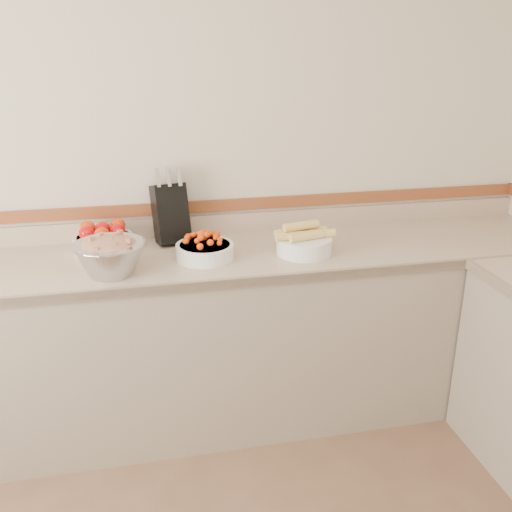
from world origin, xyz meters
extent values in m
plane|color=beige|center=(0.00, 2.00, 1.30)|extent=(4.00, 0.00, 4.00)
cube|color=tan|center=(0.00, 1.68, 0.88)|extent=(4.00, 0.65, 0.04)
cube|color=gray|center=(0.00, 1.68, 0.43)|extent=(4.00, 0.63, 0.86)
cube|color=gray|center=(0.00, 1.36, 0.88)|extent=(4.00, 0.02, 0.04)
cube|color=tan|center=(0.00, 1.99, 0.95)|extent=(4.00, 0.02, 0.10)
cube|color=brown|center=(0.00, 1.99, 1.05)|extent=(4.00, 0.02, 0.06)
cube|color=black|center=(0.03, 1.90, 1.05)|extent=(0.20, 0.22, 0.32)
cylinder|color=silver|center=(-0.02, 1.87, 1.23)|extent=(0.03, 0.04, 0.08)
cylinder|color=silver|center=(0.03, 1.87, 1.23)|extent=(0.03, 0.04, 0.08)
cylinder|color=silver|center=(0.08, 1.87, 1.23)|extent=(0.03, 0.04, 0.08)
cylinder|color=silver|center=(-0.02, 1.90, 1.23)|extent=(0.03, 0.04, 0.08)
cylinder|color=silver|center=(0.03, 1.90, 1.23)|extent=(0.03, 0.04, 0.08)
cylinder|color=silver|center=(0.08, 1.90, 1.23)|extent=(0.03, 0.04, 0.08)
cylinder|color=silver|center=(-0.02, 1.93, 1.23)|extent=(0.03, 0.04, 0.08)
cylinder|color=silver|center=(0.03, 1.93, 1.23)|extent=(0.03, 0.04, 0.08)
cylinder|color=silver|center=(0.08, 1.93, 1.23)|extent=(0.03, 0.04, 0.08)
cylinder|color=white|center=(-0.30, 1.83, 0.94)|extent=(0.28, 0.28, 0.08)
torus|color=white|center=(-0.30, 1.83, 0.97)|extent=(0.29, 0.29, 0.01)
cylinder|color=white|center=(-0.30, 1.83, 0.97)|extent=(0.25, 0.25, 0.01)
ellipsoid|color=red|center=(-0.37, 1.79, 1.01)|extent=(0.07, 0.07, 0.06)
ellipsoid|color=red|center=(-0.30, 1.76, 1.01)|extent=(0.07, 0.07, 0.06)
ellipsoid|color=red|center=(-0.23, 1.80, 1.01)|extent=(0.07, 0.07, 0.06)
ellipsoid|color=red|center=(-0.37, 1.88, 1.01)|extent=(0.07, 0.07, 0.06)
ellipsoid|color=red|center=(-0.30, 1.84, 1.01)|extent=(0.07, 0.07, 0.06)
ellipsoid|color=red|center=(-0.23, 1.89, 1.01)|extent=(0.07, 0.07, 0.06)
cylinder|color=white|center=(0.17, 1.63, 0.93)|extent=(0.27, 0.27, 0.07)
torus|color=white|center=(0.17, 1.63, 0.96)|extent=(0.27, 0.27, 0.01)
cylinder|color=white|center=(0.17, 1.63, 0.96)|extent=(0.23, 0.23, 0.01)
sphere|color=#EE4008|center=(0.22, 1.68, 1.00)|extent=(0.03, 0.03, 0.03)
sphere|color=#EE4008|center=(0.19, 1.62, 1.02)|extent=(0.03, 0.03, 0.03)
sphere|color=#EE4008|center=(0.17, 1.63, 1.02)|extent=(0.03, 0.03, 0.03)
sphere|color=#EE4008|center=(0.15, 1.65, 1.01)|extent=(0.03, 0.03, 0.03)
sphere|color=#EE4008|center=(0.23, 1.66, 1.00)|extent=(0.03, 0.03, 0.03)
sphere|color=#EE4008|center=(0.13, 1.60, 1.01)|extent=(0.03, 0.03, 0.03)
sphere|color=#EE4008|center=(0.22, 1.64, 1.00)|extent=(0.03, 0.03, 0.03)
sphere|color=#EE4008|center=(0.17, 1.63, 1.03)|extent=(0.03, 0.03, 0.03)
sphere|color=#EE4008|center=(0.23, 1.59, 1.00)|extent=(0.03, 0.03, 0.03)
sphere|color=#EE4008|center=(0.23, 1.64, 1.00)|extent=(0.03, 0.03, 0.03)
sphere|color=#EE4008|center=(0.17, 1.63, 1.02)|extent=(0.03, 0.03, 0.03)
sphere|color=#EE4008|center=(0.18, 1.62, 1.02)|extent=(0.03, 0.03, 0.03)
sphere|color=#EE4008|center=(0.10, 1.68, 1.00)|extent=(0.03, 0.03, 0.03)
sphere|color=#EE4008|center=(0.16, 1.58, 1.00)|extent=(0.03, 0.03, 0.03)
sphere|color=#EE4008|center=(0.15, 1.65, 1.01)|extent=(0.03, 0.03, 0.03)
sphere|color=#EE4008|center=(0.17, 1.62, 1.02)|extent=(0.03, 0.03, 0.03)
sphere|color=#EE4008|center=(0.16, 1.61, 1.01)|extent=(0.03, 0.03, 0.03)
sphere|color=#EE4008|center=(0.16, 1.61, 1.02)|extent=(0.03, 0.03, 0.03)
sphere|color=#EE4008|center=(0.21, 1.62, 1.01)|extent=(0.03, 0.03, 0.03)
sphere|color=#EE4008|center=(0.15, 1.61, 1.01)|extent=(0.03, 0.03, 0.03)
sphere|color=#EE4008|center=(0.18, 1.65, 1.02)|extent=(0.03, 0.03, 0.03)
sphere|color=#EE4008|center=(0.18, 1.62, 1.03)|extent=(0.03, 0.03, 0.03)
sphere|color=#EE4008|center=(0.18, 1.66, 1.01)|extent=(0.03, 0.03, 0.03)
sphere|color=#EE4008|center=(0.18, 1.61, 1.02)|extent=(0.03, 0.03, 0.03)
sphere|color=#EE4008|center=(0.23, 1.56, 0.99)|extent=(0.03, 0.03, 0.03)
sphere|color=#EE4008|center=(0.23, 1.63, 1.00)|extent=(0.03, 0.03, 0.03)
sphere|color=#EE4008|center=(0.19, 1.60, 1.01)|extent=(0.03, 0.03, 0.03)
sphere|color=#EE4008|center=(0.12, 1.63, 1.01)|extent=(0.03, 0.03, 0.03)
sphere|color=#EE4008|center=(0.13, 1.54, 0.99)|extent=(0.03, 0.03, 0.03)
sphere|color=#EE4008|center=(0.17, 1.62, 1.02)|extent=(0.03, 0.03, 0.03)
sphere|color=#EE4008|center=(0.17, 1.69, 1.00)|extent=(0.03, 0.03, 0.03)
sphere|color=#EE4008|center=(0.17, 1.62, 1.04)|extent=(0.03, 0.03, 0.03)
sphere|color=#EE4008|center=(0.14, 1.71, 0.99)|extent=(0.03, 0.03, 0.03)
sphere|color=#EE4008|center=(0.16, 1.69, 1.00)|extent=(0.03, 0.03, 0.03)
sphere|color=#EE4008|center=(0.26, 1.61, 0.99)|extent=(0.03, 0.03, 0.03)
sphere|color=#EE4008|center=(0.18, 1.70, 0.99)|extent=(0.03, 0.03, 0.03)
sphere|color=#EE4008|center=(0.12, 1.67, 1.01)|extent=(0.03, 0.03, 0.03)
sphere|color=#EE4008|center=(0.24, 1.66, 1.00)|extent=(0.03, 0.03, 0.03)
sphere|color=#EE4008|center=(0.25, 1.62, 1.00)|extent=(0.03, 0.03, 0.03)
cylinder|color=white|center=(0.64, 1.60, 0.94)|extent=(0.27, 0.27, 0.08)
torus|color=white|center=(0.64, 1.60, 0.97)|extent=(0.27, 0.27, 0.01)
cylinder|color=#F6CD66|center=(0.58, 1.58, 1.00)|extent=(0.18, 0.06, 0.04)
cylinder|color=#F6CD66|center=(0.64, 1.56, 1.00)|extent=(0.18, 0.08, 0.04)
cylinder|color=#F6CD66|center=(0.69, 1.59, 1.00)|extent=(0.18, 0.05, 0.04)
cylinder|color=#F6CD66|center=(0.59, 1.63, 1.00)|extent=(0.18, 0.07, 0.04)
cylinder|color=#F6CD66|center=(0.67, 1.64, 1.00)|extent=(0.18, 0.06, 0.04)
cylinder|color=#F6CD66|center=(0.62, 1.60, 1.04)|extent=(0.18, 0.08, 0.04)
cylinder|color=#B2B2BA|center=(-0.26, 1.52, 0.97)|extent=(0.31, 0.31, 0.14)
torus|color=#B2B2BA|center=(-0.26, 1.52, 1.04)|extent=(0.31, 0.31, 0.01)
ellipsoid|color=#C4164D|center=(-0.26, 1.52, 1.03)|extent=(0.25, 0.25, 0.08)
cube|color=#C4164D|center=(-0.31, 1.43, 1.05)|extent=(0.02, 0.02, 0.02)
cube|color=#A6C962|center=(-0.21, 1.59, 1.07)|extent=(0.03, 0.03, 0.02)
cube|color=#C4164D|center=(-0.23, 1.58, 1.06)|extent=(0.03, 0.03, 0.02)
cube|color=#A6C962|center=(-0.28, 1.54, 1.06)|extent=(0.02, 0.02, 0.02)
cube|color=#C4164D|center=(-0.27, 1.56, 1.05)|extent=(0.03, 0.03, 0.02)
cube|color=#A6C962|center=(-0.25, 1.52, 1.06)|extent=(0.02, 0.02, 0.02)
cube|color=#C4164D|center=(-0.24, 1.50, 1.05)|extent=(0.03, 0.03, 0.02)
cube|color=#A6C962|center=(-0.29, 1.58, 1.06)|extent=(0.03, 0.03, 0.02)
cube|color=#C4164D|center=(-0.17, 1.47, 1.06)|extent=(0.03, 0.03, 0.02)
cube|color=#A6C962|center=(-0.28, 1.50, 1.05)|extent=(0.03, 0.03, 0.02)
cube|color=#C4164D|center=(-0.24, 1.54, 1.06)|extent=(0.02, 0.02, 0.02)
cube|color=#A6C962|center=(-0.23, 1.45, 1.06)|extent=(0.02, 0.02, 0.02)
cube|color=#C4164D|center=(-0.33, 1.52, 1.07)|extent=(0.03, 0.03, 0.02)
cube|color=#A6C962|center=(-0.23, 1.57, 1.05)|extent=(0.03, 0.03, 0.02)
camera|label=1|loc=(-0.12, -0.85, 1.86)|focal=40.00mm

